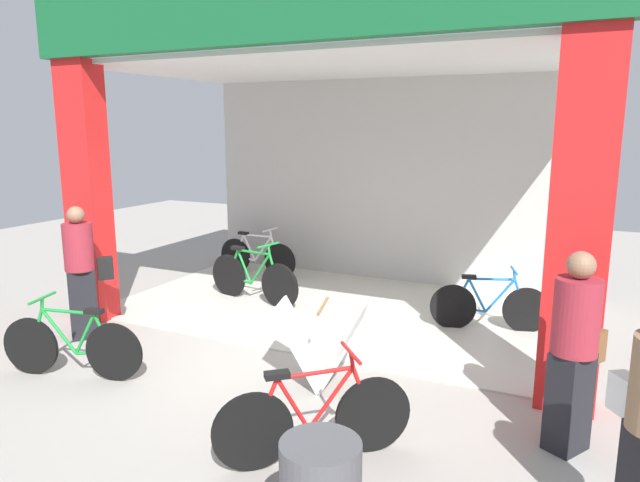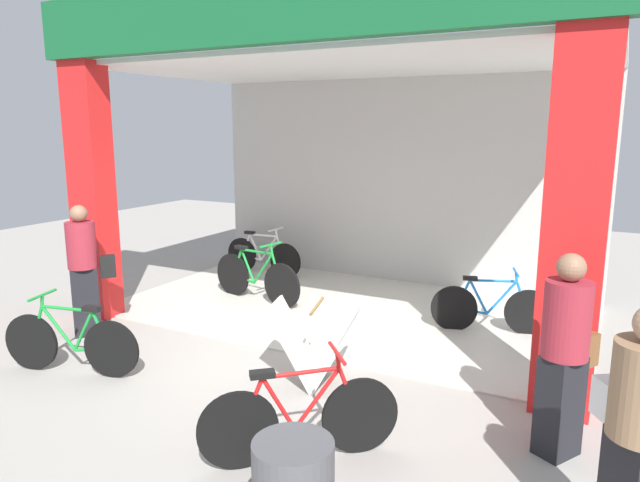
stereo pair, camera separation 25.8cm
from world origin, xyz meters
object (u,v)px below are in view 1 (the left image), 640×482
at_px(bicycle_parked_1, 314,419).
at_px(pedestrian_3, 81,271).
at_px(bicycle_inside_1, 257,256).
at_px(pedestrian_0, 574,350).
at_px(bicycle_inside_0, 489,306).
at_px(bicycle_inside_2, 253,278).
at_px(bicycle_parked_0, 72,346).
at_px(sandwich_board_sign, 323,345).

xyz_separation_m(bicycle_parked_1, pedestrian_3, (-3.71, 1.18, 0.49)).
relative_size(bicycle_inside_1, pedestrian_3, 0.94).
height_order(bicycle_inside_1, pedestrian_3, pedestrian_3).
bearing_deg(pedestrian_0, pedestrian_3, 178.43).
height_order(bicycle_inside_0, bicycle_inside_1, bicycle_inside_1).
bearing_deg(pedestrian_3, bicycle_inside_1, 84.95).
relative_size(bicycle_inside_2, bicycle_parked_0, 1.09).
bearing_deg(bicycle_inside_0, pedestrian_3, -151.77).
bearing_deg(bicycle_inside_2, bicycle_parked_0, -95.60).
bearing_deg(pedestrian_3, sandwich_board_sign, 1.32).
relative_size(bicycle_inside_2, pedestrian_3, 1.01).
bearing_deg(bicycle_parked_1, bicycle_inside_0, 78.58).
height_order(bicycle_inside_2, sandwich_board_sign, bicycle_inside_2).
bearing_deg(bicycle_inside_2, bicycle_parked_1, -51.57).
bearing_deg(bicycle_parked_1, pedestrian_0, 30.33).
height_order(sandwich_board_sign, pedestrian_3, pedestrian_3).
bearing_deg(sandwich_board_sign, bicycle_parked_0, -158.07).
height_order(bicycle_parked_0, pedestrian_3, pedestrian_3).
xyz_separation_m(bicycle_inside_0, bicycle_parked_0, (-3.63, -3.27, 0.01)).
distance_m(bicycle_inside_0, bicycle_parked_1, 3.63).
relative_size(bicycle_parked_0, pedestrian_3, 0.92).
bearing_deg(sandwich_board_sign, bicycle_inside_0, 61.80).
xyz_separation_m(bicycle_inside_1, bicycle_inside_2, (0.78, -1.37, 0.03)).
distance_m(bicycle_inside_0, bicycle_parked_0, 4.89).
bearing_deg(pedestrian_0, bicycle_inside_2, 152.60).
relative_size(bicycle_inside_1, sandwich_board_sign, 1.49).
bearing_deg(bicycle_inside_0, bicycle_inside_1, 164.90).
bearing_deg(bicycle_parked_0, bicycle_inside_2, 84.40).
xyz_separation_m(bicycle_inside_0, pedestrian_3, (-4.43, -2.38, 0.51)).
height_order(bicycle_parked_0, bicycle_parked_1, bicycle_parked_1).
height_order(bicycle_inside_2, bicycle_parked_0, bicycle_inside_2).
xyz_separation_m(bicycle_inside_0, bicycle_parked_1, (-0.72, -3.56, 0.02)).
relative_size(bicycle_parked_0, pedestrian_0, 0.92).
xyz_separation_m(bicycle_inside_2, sandwich_board_sign, (2.10, -2.05, 0.05)).
height_order(bicycle_inside_1, sandwich_board_sign, bicycle_inside_1).
bearing_deg(bicycle_inside_1, bicycle_parked_0, -83.68).
distance_m(bicycle_parked_1, sandwich_board_sign, 1.36).
height_order(bicycle_inside_2, bicycle_parked_1, bicycle_inside_2).
bearing_deg(bicycle_parked_0, bicycle_parked_1, -5.65).
bearing_deg(bicycle_parked_1, bicycle_inside_1, 126.07).
bearing_deg(bicycle_inside_1, pedestrian_3, -95.05).
bearing_deg(pedestrian_3, bicycle_inside_0, 28.23).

